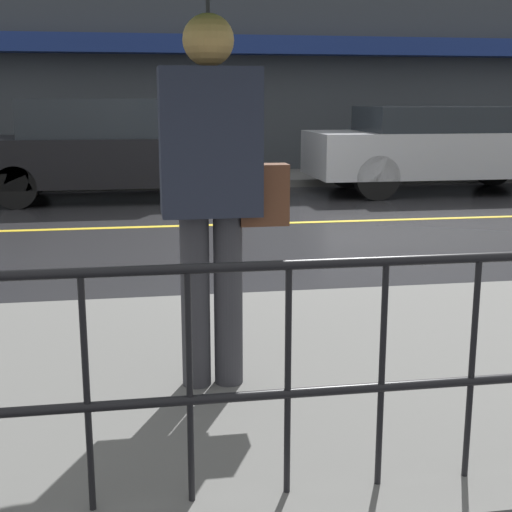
{
  "coord_description": "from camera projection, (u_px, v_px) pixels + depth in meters",
  "views": [
    {
      "loc": [
        -1.39,
        -8.87,
        1.56
      ],
      "look_at": [
        -0.45,
        -3.22,
        0.3
      ],
      "focal_mm": 50.0,
      "sensor_mm": 36.0,
      "label": 1
    }
  ],
  "objects": [
    {
      "name": "car_silver",
      "position": [
        439.0,
        147.0,
        12.08
      ],
      "size": [
        4.46,
        1.77,
        1.44
      ],
      "color": "#B2B5BA",
      "rests_on": "ground_plane"
    },
    {
      "name": "building_storefront",
      "position": [
        203.0,
        38.0,
        14.19
      ],
      "size": [
        28.0,
        0.85,
        5.51
      ],
      "color": "#383D42",
      "rests_on": "ground_plane"
    },
    {
      "name": "sidewalk_far",
      "position": [
        210.0,
        179.0,
        13.67
      ],
      "size": [
        28.0,
        2.04,
        0.13
      ],
      "color": "#60605E",
      "rests_on": "ground_plane"
    },
    {
      "name": "sidewalk_near",
      "position": [
        393.0,
        369.0,
        4.03
      ],
      "size": [
        28.0,
        3.03,
        0.13
      ],
      "color": "#60605E",
      "rests_on": "ground_plane"
    },
    {
      "name": "car_black",
      "position": [
        107.0,
        150.0,
        11.19
      ],
      "size": [
        4.33,
        1.79,
        1.57
      ],
      "color": "black",
      "rests_on": "ground_plane"
    },
    {
      "name": "pedestrian",
      "position": [
        209.0,
        15.0,
        3.28
      ],
      "size": [
        1.17,
        1.17,
        2.26
      ],
      "rotation": [
        0.0,
        0.0,
        3.14
      ],
      "color": "#333338",
      "rests_on": "sidewalk_near"
    },
    {
      "name": "ground_plane",
      "position": [
        249.0,
        224.0,
        9.1
      ],
      "size": [
        80.0,
        80.0,
        0.0
      ],
      "primitive_type": "plane",
      "color": "#262628"
    },
    {
      "name": "lane_marking",
      "position": [
        249.0,
        224.0,
        9.1
      ],
      "size": [
        25.2,
        0.12,
        0.01
      ],
      "color": "gold",
      "rests_on": "ground_plane"
    }
  ]
}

